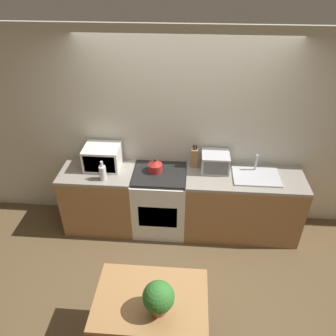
% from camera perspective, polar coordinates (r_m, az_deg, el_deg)
% --- Properties ---
extents(ground_plane, '(16.00, 16.00, 0.00)m').
position_cam_1_polar(ground_plane, '(4.11, 1.47, -18.42)').
color(ground_plane, brown).
extents(wall_back, '(10.00, 0.06, 2.60)m').
position_cam_1_polar(wall_back, '(4.20, 2.63, 6.10)').
color(wall_back, beige).
rests_on(wall_back, ground_plane).
extents(counter_left_run, '(0.93, 0.62, 0.90)m').
position_cam_1_polar(counter_left_run, '(4.54, -11.62, -5.09)').
color(counter_left_run, olive).
rests_on(counter_left_run, ground_plane).
extents(counter_right_run, '(1.48, 0.62, 0.90)m').
position_cam_1_polar(counter_right_run, '(4.44, 12.66, -6.24)').
color(counter_right_run, olive).
rests_on(counter_right_run, ground_plane).
extents(stove_range, '(0.68, 0.62, 0.90)m').
position_cam_1_polar(stove_range, '(4.40, -1.41, -5.74)').
color(stove_range, silver).
rests_on(stove_range, ground_plane).
extents(kettle, '(0.18, 0.18, 0.18)m').
position_cam_1_polar(kettle, '(4.13, -2.23, 0.34)').
color(kettle, maroon).
rests_on(kettle, stove_range).
extents(microwave, '(0.45, 0.37, 0.29)m').
position_cam_1_polar(microwave, '(4.26, -11.32, 1.91)').
color(microwave, silver).
rests_on(microwave, counter_left_run).
extents(bottle, '(0.09, 0.09, 0.26)m').
position_cam_1_polar(bottle, '(4.04, -11.30, -0.77)').
color(bottle, silver).
rests_on(bottle, counter_left_run).
extents(knife_block, '(0.08, 0.06, 0.32)m').
position_cam_1_polar(knife_block, '(4.20, 4.61, 1.76)').
color(knife_block, '#9E7042').
rests_on(knife_block, counter_right_run).
extents(toaster_oven, '(0.35, 0.31, 0.24)m').
position_cam_1_polar(toaster_oven, '(4.17, 8.22, 1.06)').
color(toaster_oven, '#ADAFB5').
rests_on(toaster_oven, counter_right_run).
extents(sink_basin, '(0.57, 0.40, 0.24)m').
position_cam_1_polar(sink_basin, '(4.19, 15.12, -1.37)').
color(sink_basin, '#ADAFB5').
rests_on(sink_basin, counter_right_run).
extents(dining_table, '(0.99, 0.68, 0.74)m').
position_cam_1_polar(dining_table, '(3.13, -2.95, -22.67)').
color(dining_table, '#9E7042').
rests_on(dining_table, ground_plane).
extents(potted_plant, '(0.26, 0.26, 0.32)m').
position_cam_1_polar(potted_plant, '(2.84, -1.66, -21.64)').
color(potted_plant, '#9E5B3D').
rests_on(potted_plant, dining_table).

